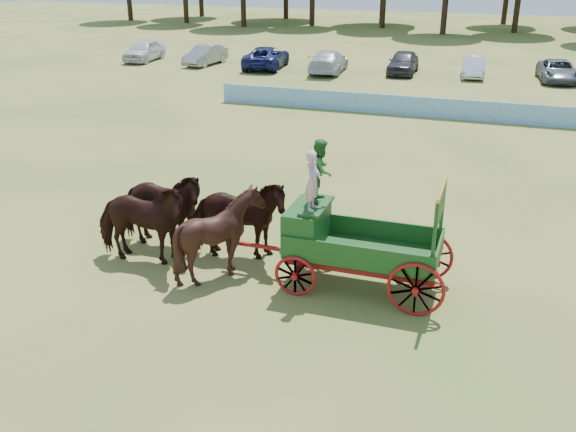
{
  "coord_description": "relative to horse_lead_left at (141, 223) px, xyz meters",
  "views": [
    {
      "loc": [
        1.35,
        -15.61,
        8.12
      ],
      "look_at": [
        -3.94,
        -0.09,
        1.3
      ],
      "focal_mm": 40.0,
      "sensor_mm": 36.0,
      "label": 1
    }
  ],
  "objects": [
    {
      "name": "parked_cars",
      "position": [
        -1.38,
        31.47,
        -0.44
      ],
      "size": [
        37.6,
        7.1,
        1.62
      ],
      "color": "silver",
      "rests_on": "ground"
    },
    {
      "name": "horse_wheel_right",
      "position": [
        2.4,
        1.1,
        0.0
      ],
      "size": [
        3.05,
        1.87,
        2.39
      ],
      "primitive_type": "imported",
      "rotation": [
        0.0,
        0.0,
        1.79
      ],
      "color": "black",
      "rests_on": "ground"
    },
    {
      "name": "horse_lead_left",
      "position": [
        0.0,
        0.0,
        0.0
      ],
      "size": [
        2.95,
        1.58,
        2.39
      ],
      "primitive_type": "imported",
      "rotation": [
        0.0,
        0.0,
        1.67
      ],
      "color": "black",
      "rests_on": "ground"
    },
    {
      "name": "horse_lead_right",
      "position": [
        0.0,
        1.1,
        0.0
      ],
      "size": [
        2.91,
        1.46,
        2.39
      ],
      "primitive_type": "imported",
      "rotation": [
        0.0,
        0.0,
        1.63
      ],
      "color": "black",
      "rests_on": "ground"
    },
    {
      "name": "farm_dray",
      "position": [
        5.35,
        0.59,
        0.46
      ],
      "size": [
        6.0,
        2.0,
        3.77
      ],
      "color": "#9E170F",
      "rests_on": "ground"
    },
    {
      "name": "ground",
      "position": [
        7.68,
        1.64,
        -1.2
      ],
      "size": [
        160.0,
        160.0,
        0.0
      ],
      "primitive_type": "plane",
      "color": "olive",
      "rests_on": "ground"
    },
    {
      "name": "horse_wheel_left",
      "position": [
        2.4,
        0.0,
        0.0
      ],
      "size": [
        2.52,
        2.33,
        2.4
      ],
      "primitive_type": "imported",
      "rotation": [
        0.0,
        0.0,
        1.77
      ],
      "color": "black",
      "rests_on": "ground"
    },
    {
      "name": "sponsor_banner",
      "position": [
        6.68,
        19.64,
        -0.67
      ],
      "size": [
        26.0,
        0.08,
        1.05
      ],
      "primitive_type": "cube",
      "color": "#2174B6",
      "rests_on": "ground"
    }
  ]
}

